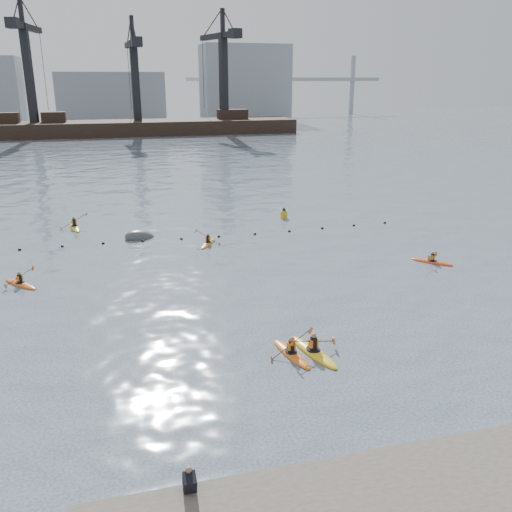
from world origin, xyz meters
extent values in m
plane|color=#313D47|center=(0.00, 0.00, 0.00)|extent=(400.00, 400.00, 0.00)
cube|color=black|center=(-5.50, -5.80, 0.78)|extent=(0.38, 0.60, 0.67)
cube|color=black|center=(-5.50, -5.58, 0.62)|extent=(0.34, 0.40, 0.24)
sphere|color=#8C6651|center=(-5.50, -5.70, 1.16)|extent=(0.21, 0.21, 0.21)
sphere|color=black|center=(-14.00, 22.66, 0.03)|extent=(0.24, 0.24, 0.24)
sphere|color=black|center=(-11.00, 22.75, 0.03)|extent=(0.24, 0.24, 0.24)
sphere|color=black|center=(-8.00, 22.72, 0.03)|extent=(0.24, 0.24, 0.24)
sphere|color=black|center=(-5.00, 22.58, 0.03)|extent=(0.24, 0.24, 0.24)
sphere|color=black|center=(-2.00, 22.41, 0.03)|extent=(0.24, 0.24, 0.24)
sphere|color=black|center=(1.00, 22.28, 0.03)|extent=(0.24, 0.24, 0.24)
sphere|color=black|center=(4.00, 22.25, 0.03)|extent=(0.24, 0.24, 0.24)
sphere|color=black|center=(7.00, 22.34, 0.03)|extent=(0.24, 0.24, 0.24)
sphere|color=black|center=(10.00, 22.50, 0.03)|extent=(0.24, 0.24, 0.24)
sphere|color=black|center=(13.00, 22.66, 0.03)|extent=(0.24, 0.24, 0.24)
sphere|color=black|center=(16.00, 22.75, 0.03)|extent=(0.24, 0.24, 0.24)
cube|color=black|center=(0.00, 110.00, 0.85)|extent=(72.00, 12.00, 4.50)
cube|color=black|center=(-28.00, 110.00, 4.20)|extent=(6.00, 3.00, 2.20)
cube|color=black|center=(-18.00, 110.00, 4.20)|extent=(5.00, 3.00, 2.20)
cube|color=black|center=(22.00, 110.00, 4.20)|extent=(7.00, 3.00, 2.20)
cube|color=black|center=(-22.00, 110.00, 13.10)|extent=(1.85, 1.85, 20.00)
cube|color=black|center=(-21.53, 112.66, 22.50)|extent=(4.31, 17.93, 1.20)
cube|color=black|center=(-23.09, 103.80, 22.50)|extent=(2.62, 2.94, 2.00)
cube|color=black|center=(-22.00, 110.00, 25.60)|extent=(0.93, 0.93, 5.00)
cube|color=black|center=(0.00, 110.00, 11.60)|extent=(1.73, 1.73, 17.00)
cube|color=black|center=(-0.20, 112.24, 19.50)|extent=(2.50, 15.05, 1.20)
cube|color=black|center=(0.46, 104.77, 19.50)|extent=(2.42, 2.78, 2.00)
cube|color=black|center=(0.00, 110.00, 22.60)|extent=(0.87, 0.87, 5.00)
cube|color=black|center=(20.00, 110.00, 12.60)|extent=(1.96, 1.96, 19.00)
cube|color=black|center=(19.34, 112.46, 21.50)|extent=(5.56, 16.73, 1.20)
cube|color=black|center=(21.54, 104.25, 21.50)|extent=(2.80, 3.08, 2.00)
cube|color=black|center=(20.00, 110.00, 24.60)|extent=(0.98, 0.98, 5.00)
cube|color=gray|center=(-5.00, 150.00, 7.00)|extent=(30.00, 14.00, 14.00)
cube|color=gray|center=(35.00, 150.00, 11.00)|extent=(26.00, 14.00, 22.00)
cube|color=gray|center=(55.00, 170.00, 12.00)|extent=(70.00, 2.00, 1.20)
cylinder|color=gray|center=(30.00, 170.00, 10.00)|extent=(1.60, 1.60, 20.00)
cylinder|color=gray|center=(80.00, 170.00, 10.00)|extent=(1.60, 1.60, 20.00)
ellipsoid|color=orange|center=(0.36, 2.16, 0.04)|extent=(1.25, 3.24, 0.32)
cylinder|color=black|center=(0.36, 2.16, 0.17)|extent=(0.70, 0.70, 0.06)
cylinder|color=black|center=(0.36, 2.16, 0.45)|extent=(0.30, 0.30, 0.52)
cube|color=orange|center=(0.36, 2.16, 0.47)|extent=(0.39, 0.28, 0.34)
sphere|color=#8C6651|center=(0.36, 2.16, 0.80)|extent=(0.21, 0.21, 0.21)
cylinder|color=black|center=(0.36, 2.16, 0.55)|extent=(1.92, 0.42, 1.06)
cube|color=#D85914|center=(-0.64, 1.96, 0.07)|extent=(0.23, 0.18, 0.32)
cube|color=#D85914|center=(1.35, 2.36, 1.02)|extent=(0.23, 0.18, 0.32)
ellipsoid|color=yellow|center=(1.40, 2.05, 0.05)|extent=(1.55, 3.67, 0.36)
cylinder|color=black|center=(1.40, 2.05, 0.19)|extent=(0.82, 0.82, 0.07)
cylinder|color=black|center=(1.40, 2.05, 0.51)|extent=(0.34, 0.34, 0.59)
cube|color=orange|center=(1.40, 2.05, 0.53)|extent=(0.45, 0.34, 0.38)
sphere|color=#8C6651|center=(1.40, 2.05, 0.90)|extent=(0.24, 0.24, 0.24)
cylinder|color=black|center=(1.40, 2.05, 0.62)|extent=(2.36, 0.61, 0.62)
cube|color=#D85914|center=(0.28, 1.78, 0.89)|extent=(0.18, 0.19, 0.39)
cube|color=#D85914|center=(2.52, 2.32, 0.35)|extent=(0.18, 0.19, 0.39)
ellipsoid|color=#EF5C16|center=(-12.95, 15.00, 0.04)|extent=(2.44, 2.73, 0.31)
cylinder|color=black|center=(-12.95, 15.00, 0.16)|extent=(0.81, 0.81, 0.06)
cylinder|color=black|center=(-12.95, 15.00, 0.43)|extent=(0.29, 0.29, 0.50)
cube|color=orange|center=(-12.95, 15.00, 0.45)|extent=(0.40, 0.38, 0.33)
sphere|color=#8C6651|center=(-12.95, 15.00, 0.77)|extent=(0.20, 0.20, 0.20)
cylinder|color=black|center=(-12.95, 15.00, 0.53)|extent=(1.56, 1.33, 0.67)
cube|color=#D85914|center=(-13.70, 14.37, 0.23)|extent=(0.20, 0.20, 0.32)
cube|color=#D85914|center=(-12.21, 15.63, 0.82)|extent=(0.20, 0.20, 0.32)
ellipsoid|color=#C18A16|center=(-0.18, 20.59, 0.04)|extent=(1.99, 2.90, 0.30)
cylinder|color=black|center=(-0.18, 20.59, 0.16)|extent=(0.76, 0.76, 0.06)
cylinder|color=black|center=(-0.18, 20.59, 0.42)|extent=(0.28, 0.28, 0.49)
cube|color=orange|center=(-0.18, 20.59, 0.44)|extent=(0.39, 0.34, 0.32)
sphere|color=#8C6651|center=(-0.18, 20.59, 0.75)|extent=(0.20, 0.20, 0.20)
cylinder|color=black|center=(-0.18, 20.59, 0.51)|extent=(1.59, 0.91, 1.05)
cube|color=#D85914|center=(-1.01, 21.06, 0.99)|extent=(0.24, 0.21, 0.30)
cube|color=#D85914|center=(0.65, 20.12, 0.04)|extent=(0.24, 0.21, 0.30)
ellipsoid|color=#E64415|center=(14.00, 12.13, 0.04)|extent=(2.39, 2.53, 0.29)
cylinder|color=black|center=(14.00, 12.13, 0.15)|extent=(0.77, 0.77, 0.05)
cylinder|color=black|center=(14.00, 12.13, 0.41)|extent=(0.27, 0.27, 0.47)
cube|color=orange|center=(14.00, 12.13, 0.43)|extent=(0.37, 0.37, 0.31)
sphere|color=#8C6651|center=(14.00, 12.13, 0.72)|extent=(0.19, 0.19, 0.19)
cylinder|color=black|center=(14.00, 12.13, 0.50)|extent=(1.48, 1.36, 0.32)
cube|color=#D85914|center=(14.68, 12.75, 0.36)|extent=(0.15, 0.15, 0.31)
cube|color=#D85914|center=(13.32, 11.50, 0.63)|extent=(0.15, 0.15, 0.31)
ellipsoid|color=gold|center=(-10.35, 28.25, 0.04)|extent=(1.39, 3.53, 0.35)
cylinder|color=black|center=(-10.35, 28.25, 0.18)|extent=(0.77, 0.77, 0.06)
cylinder|color=black|center=(-10.35, 28.25, 0.49)|extent=(0.32, 0.32, 0.56)
cube|color=orange|center=(-10.35, 28.25, 0.51)|extent=(0.43, 0.31, 0.37)
sphere|color=#8C6651|center=(-10.35, 28.25, 0.87)|extent=(0.23, 0.23, 0.23)
cylinder|color=black|center=(-10.35, 28.25, 0.60)|extent=(2.11, 0.48, 1.09)
cube|color=#D85914|center=(-11.43, 28.02, 0.10)|extent=(0.24, 0.19, 0.35)
cube|color=#D85914|center=(-9.27, 28.47, 1.09)|extent=(0.24, 0.19, 0.35)
ellipsoid|color=#383A3D|center=(-5.15, 23.65, 0.00)|extent=(2.99, 2.13, 1.74)
cylinder|color=gold|center=(8.01, 26.93, 0.27)|extent=(0.63, 0.63, 0.81)
cone|color=black|center=(8.01, 26.93, 0.85)|extent=(0.39, 0.39, 0.31)
camera|label=1|loc=(-7.02, -18.94, 12.11)|focal=38.00mm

